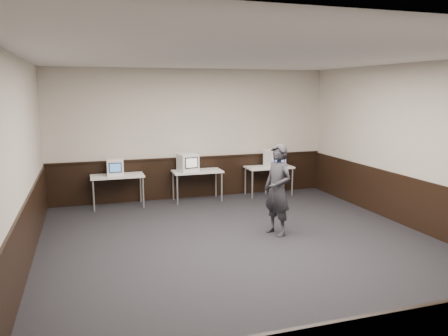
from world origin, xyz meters
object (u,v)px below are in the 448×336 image
at_px(emac_right, 275,158).
at_px(desk_right, 269,169).
at_px(desk_left, 117,178).
at_px(person, 278,190).
at_px(emac_center, 188,162).
at_px(emac_left, 115,167).
at_px(desk_center, 197,173).

bearing_deg(emac_right, desk_right, 160.04).
distance_m(desk_left, person, 3.99).
bearing_deg(desk_left, emac_center, -0.33).
xyz_separation_m(emac_right, person, (-1.25, -2.90, -0.11)).
height_order(emac_left, emac_center, emac_center).
bearing_deg(emac_left, desk_center, 0.94).
xyz_separation_m(desk_center, person, (0.79, -2.93, 0.18)).
height_order(desk_left, emac_center, emac_center).
bearing_deg(desk_right, emac_center, -179.74).
distance_m(emac_left, emac_center, 1.71).
bearing_deg(emac_left, emac_right, 0.76).
bearing_deg(desk_left, emac_left, 155.92).
height_order(desk_right, person, person).
relative_size(desk_left, desk_right, 1.00).
height_order(desk_right, emac_right, emac_right).
bearing_deg(desk_center, desk_left, 180.00).
xyz_separation_m(emac_center, person, (1.03, -2.93, -0.11)).
bearing_deg(desk_center, emac_left, 179.45).
relative_size(emac_left, person, 0.24).
bearing_deg(desk_left, emac_right, -0.47).
bearing_deg(desk_right, desk_center, 180.00).
relative_size(desk_right, emac_right, 2.38).
relative_size(desk_center, emac_center, 2.31).
bearing_deg(emac_left, desk_left, -22.59).
distance_m(desk_left, emac_right, 3.95).
height_order(desk_left, desk_center, same).
height_order(desk_center, emac_center, emac_center).
height_order(desk_left, person, person).
bearing_deg(emac_right, desk_center, 172.07).
distance_m(emac_center, emac_right, 2.27).
xyz_separation_m(desk_center, emac_left, (-1.94, 0.02, 0.26)).
xyz_separation_m(desk_left, emac_left, (-0.04, 0.02, 0.26)).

